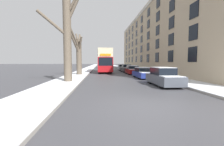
{
  "coord_description": "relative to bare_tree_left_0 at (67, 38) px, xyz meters",
  "views": [
    {
      "loc": [
        -2.28,
        -6.3,
        1.93
      ],
      "look_at": [
        -0.34,
        17.44,
        0.2
      ],
      "focal_mm": 24.0,
      "sensor_mm": 36.0,
      "label": 1
    }
  ],
  "objects": [
    {
      "name": "parked_car_4",
      "position": [
        8.21,
        21.05,
        -3.48
      ],
      "size": [
        1.74,
        3.93,
        1.44
      ],
      "color": "slate",
      "rests_on": "ground"
    },
    {
      "name": "terrace_facade_right",
      "position": [
        16.77,
        18.84,
        2.62
      ],
      "size": [
        9.1,
        47.62,
        13.51
      ],
      "color": "tan",
      "rests_on": "ground"
    },
    {
      "name": "parked_car_1",
      "position": [
        8.21,
        3.6,
        -3.52
      ],
      "size": [
        1.76,
        4.57,
        1.33
      ],
      "color": "navy",
      "rests_on": "ground"
    },
    {
      "name": "parked_car_0",
      "position": [
        8.21,
        -2.25,
        -3.45
      ],
      "size": [
        1.71,
        4.16,
        1.51
      ],
      "color": "#474C56",
      "rests_on": "ground"
    },
    {
      "name": "sidewalk_left",
      "position": [
        -0.29,
        45.11,
        -4.06
      ],
      "size": [
        3.01,
        130.0,
        0.16
      ],
      "color": "gray",
      "rests_on": "ground"
    },
    {
      "name": "parked_car_2",
      "position": [
        8.21,
        9.47,
        -3.49
      ],
      "size": [
        1.8,
        4.14,
        1.41
      ],
      "color": "maroon",
      "rests_on": "ground"
    },
    {
      "name": "pedestrian_left_sidewalk",
      "position": [
        -0.42,
        2.79,
        -3.24
      ],
      "size": [
        0.36,
        0.36,
        1.65
      ],
      "rotation": [
        0.0,
        0.0,
        0.17
      ],
      "color": "#4C4742",
      "rests_on": "ground"
    },
    {
      "name": "ground_plane",
      "position": [
        5.24,
        -7.89,
        -4.14
      ],
      "size": [
        320.0,
        320.0,
        0.0
      ],
      "primitive_type": "plane",
      "color": "#424247"
    },
    {
      "name": "parked_car_3",
      "position": [
        8.21,
        14.96,
        -3.45
      ],
      "size": [
        1.76,
        4.2,
        1.52
      ],
      "color": "#474C56",
      "rests_on": "ground"
    },
    {
      "name": "oncoming_van",
      "position": [
        3.93,
        34.38,
        -2.88
      ],
      "size": [
        2.09,
        5.19,
        2.34
      ],
      "color": "white",
      "rests_on": "ground"
    },
    {
      "name": "bare_tree_left_1",
      "position": [
        -0.08,
        7.76,
        -1.0
      ],
      "size": [
        1.84,
        3.21,
        6.87
      ],
      "color": "brown",
      "rests_on": "ground"
    },
    {
      "name": "sidewalk_right",
      "position": [
        10.77,
        45.11,
        -4.06
      ],
      "size": [
        3.01,
        130.0,
        0.16
      ],
      "color": "gray",
      "rests_on": "ground"
    },
    {
      "name": "double_decker_bus",
      "position": [
        3.88,
        14.65,
        -1.74
      ],
      "size": [
        2.5,
        10.23,
        4.24
      ],
      "color": "red",
      "rests_on": "ground"
    },
    {
      "name": "bare_tree_left_0",
      "position": [
        0.0,
        0.0,
        0.0
      ],
      "size": [
        4.13,
        1.38,
        8.72
      ],
      "color": "brown",
      "rests_on": "ground"
    }
  ]
}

